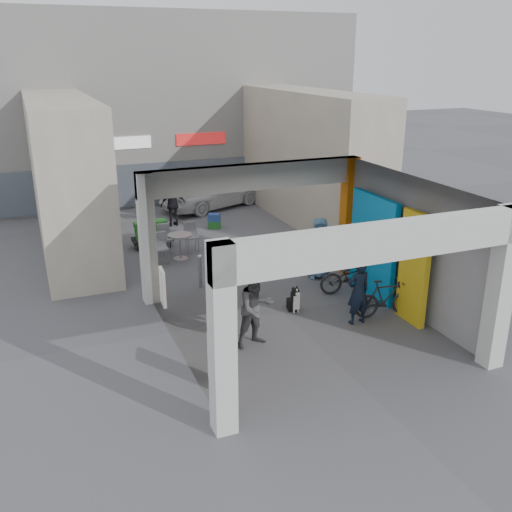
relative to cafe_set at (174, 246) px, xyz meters
name	(u,v)px	position (x,y,z in m)	size (l,w,h in m)	color
ground	(284,312)	(1.53, -5.28, -0.35)	(90.00, 90.00, 0.00)	#4F4F54
arcade_canopy	(321,234)	(2.07, -6.10, 1.95)	(6.40, 6.45, 6.40)	beige
far_building	(155,108)	(1.53, 8.71, 3.64)	(18.00, 4.08, 8.00)	silver
plaza_bldg_left	(66,175)	(-2.97, 2.22, 2.15)	(2.00, 9.00, 5.00)	#B5A896
plaza_bldg_right	(310,158)	(6.03, 2.22, 2.15)	(2.00, 9.00, 5.00)	#B5A896
bollard_left	(200,272)	(0.04, -2.86, 0.12)	(0.09, 0.09, 0.94)	gray
bollard_center	(250,266)	(1.58, -2.78, 0.06)	(0.09, 0.09, 0.82)	gray
bollard_right	(302,259)	(3.23, -2.87, 0.09)	(0.09, 0.09, 0.88)	gray
advert_board_near	(210,360)	(-1.22, -7.72, 0.15)	(0.22, 0.55, 1.00)	white
advert_board_far	(163,287)	(-1.22, -3.63, 0.15)	(0.13, 0.55, 1.00)	white
cafe_set	(174,246)	(0.00, 0.00, 0.00)	(1.64, 1.33, 0.99)	#9C9CA0
produce_stand	(152,237)	(-0.45, 1.22, 0.00)	(1.34, 0.72, 0.88)	black
crate_stack	(214,221)	(2.23, 2.58, -0.07)	(0.56, 0.51, 0.56)	#1B5F20
border_collie	(294,301)	(1.82, -5.27, -0.07)	(0.26, 0.51, 0.71)	black
man_with_dog	(358,292)	(2.95, -6.49, 0.48)	(0.61, 0.40, 1.66)	black
man_back_turned	(256,308)	(0.22, -6.58, 0.56)	(0.88, 0.69, 1.82)	#434346
man_elderly	(319,248)	(3.51, -3.41, 0.56)	(0.90, 0.58, 1.83)	#557EA6
man_crates	(173,204)	(0.87, 3.46, 0.51)	(1.01, 0.42, 1.72)	black
bicycle_front	(352,276)	(3.83, -4.80, 0.13)	(0.64, 1.85, 0.97)	black
bicycle_rear	(386,298)	(3.81, -6.43, 0.15)	(0.47, 1.66, 1.00)	black
white_van	(212,190)	(3.08, 5.51, 0.42)	(1.82, 4.54, 1.55)	silver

